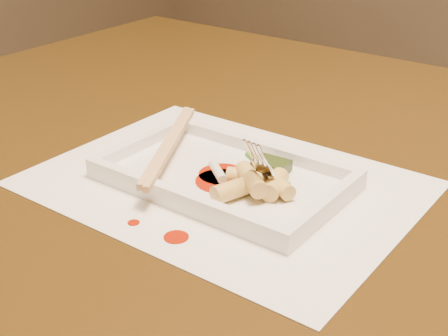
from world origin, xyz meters
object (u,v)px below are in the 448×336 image
Objects in this scene: table at (334,238)px; plate_base at (224,180)px; chopstick_a at (167,143)px; fork at (291,122)px; placemat at (224,183)px.

plate_base is at bearing -123.22° from table.
chopstick_a is (-0.08, 0.00, 0.02)m from plate_base.
chopstick_a is 1.57× the size of fork.
table is 0.18m from placemat.
chopstick_a reaches higher than plate_base.
chopstick_a reaches higher than table.
placemat is at bearing 0.00° from chopstick_a.
placemat is 0.09m from chopstick_a.
plate_base is at bearing -90.00° from placemat.
placemat is at bearing 90.00° from plate_base.
plate_base is at bearing 0.00° from chopstick_a.
table is 10.00× the size of fork.
placemat is 1.54× the size of plate_base.
fork reaches higher than plate_base.
plate_base is 1.86× the size of fork.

